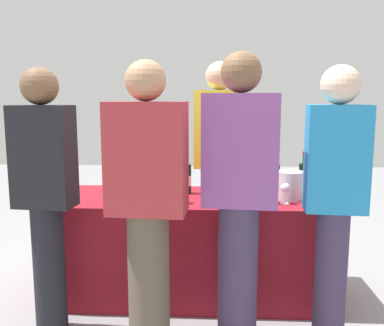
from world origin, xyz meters
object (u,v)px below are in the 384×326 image
object	(u,v)px
guest_3	(335,194)
guest_1	(148,201)
wine_glass_1	(261,189)
guest_0	(45,191)
ice_bucket	(290,185)
wine_glass_2	(274,189)
menu_board	(140,207)
wine_glass_0	(181,188)
wine_bottle_6	(304,179)
wine_bottle_3	(222,180)
wine_bottle_4	(262,178)
wine_bottle_5	(275,179)
server_pouring	(219,157)
wine_glass_3	(285,189)
wine_bottle_0	(113,179)
wine_bottle_2	(186,178)
guest_2	(239,191)
wine_bottle_1	(147,178)

from	to	relation	value
guest_3	guest_1	bearing A→B (deg)	-168.31
wine_glass_1	guest_3	distance (m)	0.55
wine_glass_1	guest_0	bearing A→B (deg)	-164.53
ice_bucket	wine_glass_2	bearing A→B (deg)	-134.50
guest_3	menu_board	xyz separation A→B (m)	(-1.44, 1.69, -0.54)
wine_glass_2	wine_glass_0	bearing A→B (deg)	-177.65
guest_0	wine_glass_2	bearing A→B (deg)	21.71
guest_1	menu_board	bearing A→B (deg)	105.39
wine_bottle_6	wine_bottle_3	bearing A→B (deg)	179.56
wine_glass_1	guest_1	size ratio (longest dim) A/B	0.09
wine_bottle_4	wine_bottle_5	bearing A→B (deg)	-35.46
server_pouring	menu_board	distance (m)	1.12
wine_bottle_6	wine_glass_3	size ratio (longest dim) A/B	2.28
wine_bottle_6	wine_glass_1	xyz separation A→B (m)	(-0.35, -0.31, -0.02)
wine_bottle_0	wine_bottle_2	distance (m)	0.55
wine_bottle_3	wine_glass_1	xyz separation A→B (m)	(0.26, -0.31, -0.00)
guest_1	wine_bottle_0	bearing A→B (deg)	119.75
wine_bottle_4	wine_bottle_6	xyz separation A→B (m)	(0.31, -0.06, 0.01)
wine_bottle_0	wine_glass_2	bearing A→B (deg)	-11.38
wine_glass_3	guest_2	distance (m)	0.57
wine_bottle_0	guest_0	xyz separation A→B (m)	(-0.26, -0.64, 0.05)
guest_3	wine_glass_0	bearing A→B (deg)	161.08
wine_glass_0	wine_glass_3	bearing A→B (deg)	1.67
wine_bottle_1	wine_glass_3	xyz separation A→B (m)	(1.00, -0.30, -0.01)
wine_bottle_1	guest_1	xyz separation A→B (m)	(0.14, -0.85, 0.03)
wine_bottle_1	guest_0	xyz separation A→B (m)	(-0.51, -0.69, 0.05)
wine_bottle_3	guest_1	size ratio (longest dim) A/B	0.18
wine_bottle_0	wine_glass_3	bearing A→B (deg)	-10.92
wine_bottle_4	wine_bottle_1	bearing A→B (deg)	-177.30
wine_bottle_2	wine_glass_2	size ratio (longest dim) A/B	2.25
wine_bottle_6	wine_glass_2	size ratio (longest dim) A/B	2.34
wine_glass_2	guest_3	bearing A→B (deg)	-56.35
wine_glass_1	guest_0	size ratio (longest dim) A/B	0.09
guest_3	wine_glass_3	bearing A→B (deg)	120.90
wine_bottle_5	guest_0	bearing A→B (deg)	-155.57
wine_bottle_6	wine_glass_1	size ratio (longest dim) A/B	2.28
wine_bottle_1	wine_bottle_5	size ratio (longest dim) A/B	0.98
ice_bucket	guest_2	xyz separation A→B (m)	(-0.40, -0.58, 0.08)
wine_glass_0	wine_glass_1	bearing A→B (deg)	-0.29
wine_bottle_0	wine_glass_1	distance (m)	1.11
wine_bottle_0	guest_1	size ratio (longest dim) A/B	0.18
wine_glass_2	server_pouring	xyz separation A→B (m)	(-0.37, 0.73, 0.12)
wine_glass_0	ice_bucket	bearing A→B (deg)	11.79
wine_glass_3	wine_bottle_0	bearing A→B (deg)	169.08
wine_bottle_1	ice_bucket	size ratio (longest dim) A/B	1.56
guest_0	guest_3	xyz separation A→B (m)	(1.72, -0.03, 0.01)
wine_bottle_5	ice_bucket	size ratio (longest dim) A/B	1.59
ice_bucket	guest_2	world-z (taller)	guest_2
wine_glass_1	guest_3	world-z (taller)	guest_3
menu_board	guest_2	bearing A→B (deg)	-52.87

